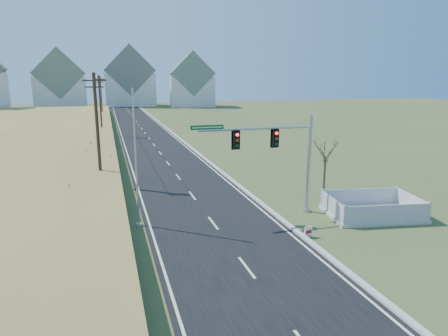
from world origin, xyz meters
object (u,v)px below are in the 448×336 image
(traffic_signal_mast, at_px, (283,154))
(bare_tree, at_px, (326,149))
(open_sign, at_px, (308,232))
(flagpole, at_px, (137,173))
(fence_enclosure, at_px, (372,212))

(traffic_signal_mast, relative_size, bare_tree, 1.64)
(open_sign, xyz_separation_m, flagpole, (-8.80, 4.42, 2.89))
(open_sign, relative_size, bare_tree, 0.13)
(flagpole, height_order, bare_tree, flagpole)
(flagpole, distance_m, bare_tree, 12.59)
(traffic_signal_mast, xyz_separation_m, flagpole, (-8.98, 0.43, -0.74))
(fence_enclosure, relative_size, bare_tree, 1.28)
(traffic_signal_mast, distance_m, fence_enclosure, 6.85)
(flagpole, bearing_deg, bare_tree, 2.37)
(fence_enclosure, distance_m, bare_tree, 4.98)
(fence_enclosure, distance_m, flagpole, 14.89)
(flagpole, bearing_deg, open_sign, -26.68)
(traffic_signal_mast, bearing_deg, open_sign, -91.69)
(bare_tree, bearing_deg, fence_enclosure, -57.49)
(traffic_signal_mast, height_order, bare_tree, traffic_signal_mast)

